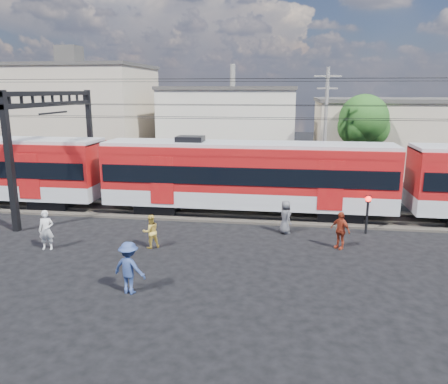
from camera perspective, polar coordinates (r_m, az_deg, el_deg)
The scene contains 17 objects.
ground at distance 17.75m, azimuth -3.85°, elevation -10.05°, with size 120.00×120.00×0.00m, color black.
track_bed at distance 25.16m, azimuth 0.01°, elevation -2.81°, with size 70.00×3.40×0.12m, color #2D2823.
rail_near at distance 24.42m, azimuth -0.25°, elevation -3.02°, with size 70.00×0.12×0.12m, color #59544C.
rail_far at distance 25.84m, azimuth 0.26°, elevation -2.10°, with size 70.00×0.12×0.12m, color #59544C.
commuter_train at distance 24.45m, azimuth 3.47°, elevation 2.33°, with size 50.30×3.08×4.17m.
catenary at distance 26.92m, azimuth -18.73°, elevation 8.54°, with size 70.00×9.30×7.52m.
building_west at distance 44.97m, azimuth -19.02°, elevation 9.51°, with size 14.28×10.20×9.30m.
building_midwest at distance 43.41m, azimuth 1.10°, elevation 8.78°, with size 12.24×12.24×7.30m.
building_mideast at distance 41.44m, azimuth 23.20°, elevation 6.82°, with size 16.32×10.20×6.30m.
utility_pole_mid at distance 31.12m, azimuth 13.09°, elevation 8.32°, with size 1.80×0.24×8.50m.
tree_near at distance 34.56m, azimuth 18.04°, elevation 8.68°, with size 3.82×3.64×6.72m.
pedestrian_a at distance 21.10m, azimuth -22.20°, elevation -4.62°, with size 0.65×0.43×1.79m, color silver.
pedestrian_b at distance 20.04m, azimuth -9.54°, elevation -5.09°, with size 0.75×0.59×1.55m, color gold.
pedestrian_c at distance 15.81m, azimuth -12.29°, elevation -9.65°, with size 1.22×0.70×1.88m, color navy.
pedestrian_d at distance 20.33m, azimuth 14.93°, elevation -4.84°, with size 1.01×0.42×1.72m, color maroon.
pedestrian_e at distance 21.92m, azimuth 8.01°, elevation -3.26°, with size 0.82×0.53×1.67m, color #48484D.
crossing_signal at distance 22.64m, azimuth 18.26°, elevation -1.90°, with size 0.29×0.29×1.96m.
Camera 1 is at (3.56, -15.92, 7.00)m, focal length 35.00 mm.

